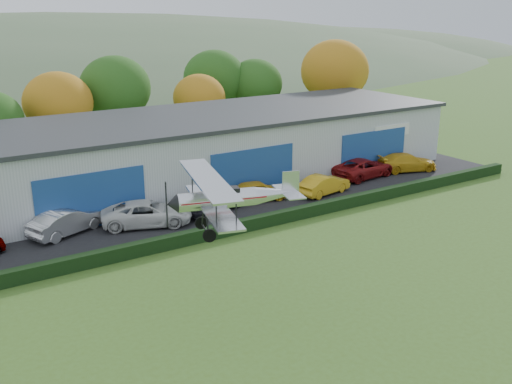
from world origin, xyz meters
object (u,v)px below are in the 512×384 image
car_2 (147,213)px  hangar (213,146)px  car_4 (257,191)px  car_5 (324,184)px  biplane (228,197)px  car_1 (67,221)px  car_3 (213,201)px  car_7 (406,162)px  car_6 (364,168)px

car_2 → hangar: bearing=-29.6°
car_4 → car_5: size_ratio=0.98×
car_2 → biplane: (-1.29, -12.70, 4.80)m
car_1 → car_3: car_1 is taller
car_2 → car_3: bearing=-69.4°
car_5 → car_7: size_ratio=0.85×
car_1 → car_5: 18.51m
car_6 → biplane: 25.14m
car_6 → car_7: car_6 is taller
hangar → car_2: hangar is taller
car_2 → car_5: size_ratio=1.28×
car_3 → car_7: (18.95, 0.29, 0.04)m
car_1 → hangar: bearing=-88.3°
car_5 → car_6: car_6 is taller
car_3 → car_6: bearing=-105.5°
car_1 → car_5: size_ratio=1.11×
car_6 → biplane: biplane is taller
car_7 → biplane: 28.61m
car_1 → car_2: bearing=-128.1°
car_4 → car_7: (15.10, -0.09, 0.02)m
car_1 → car_4: (13.34, -0.88, -0.07)m
hangar → car_6: bearing=-33.1°
biplane → hangar: bearing=78.1°
car_1 → car_4: 13.37m
car_4 → car_7: 15.10m
car_6 → car_7: bearing=-103.5°
car_5 → car_6: 5.95m
hangar → car_7: bearing=-26.3°
hangar → car_5: size_ratio=9.14×
car_5 → hangar: bearing=18.0°
car_3 → hangar: bearing=-48.1°
biplane → car_5: bearing=53.2°
car_7 → biplane: size_ratio=0.77×
hangar → car_5: 9.90m
car_6 → car_7: (4.40, -0.55, -0.02)m
hangar → car_7: (14.71, -7.27, -1.84)m
hangar → biplane: (-10.31, -20.28, 2.99)m
car_4 → biplane: (-9.92, -13.09, 4.85)m
hangar → car_2: 11.93m
car_7 → hangar: bearing=80.9°
car_7 → car_4: bearing=106.9°
car_1 → car_5: (18.37, -2.24, -0.08)m
car_2 → biplane: size_ratio=0.84×
car_3 → car_4: 3.87m
car_1 → car_2: 4.87m
car_3 → car_7: bearing=-107.9°
car_3 → car_1: bearing=63.7°
car_6 → car_7: 4.44m
car_2 → car_4: (8.64, 0.39, -0.05)m
hangar → car_1: hangar is taller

